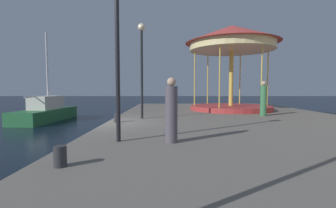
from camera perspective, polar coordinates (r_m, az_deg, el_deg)
ground_plane at (r=11.13m, az=-14.48°, el=-8.27°), size 120.00×120.00×0.00m
quay_dock at (r=11.23m, az=17.41°, el=-6.13°), size 12.19×25.65×0.80m
sailboat_green at (r=18.85m, az=-27.17°, el=-1.63°), size 2.33×5.70×6.22m
carousel at (r=17.28m, az=14.62°, el=12.96°), size 6.28×6.28×5.71m
lamp_post_mid_promenade at (r=6.99m, az=-12.13°, el=15.81°), size 0.36×0.36×4.34m
lamp_post_far_end at (r=12.01m, az=-6.46°, el=11.53°), size 0.36×0.36×4.61m
bollard_center at (r=10.82m, az=-12.21°, el=-3.20°), size 0.24×0.24×0.40m
bollard_south at (r=5.12m, az=-24.35°, el=-11.23°), size 0.24×0.24×0.40m
person_mid_promenade at (r=6.61m, az=0.60°, el=-1.95°), size 0.34×0.34×1.79m
person_near_carousel at (r=13.99m, az=21.44°, el=1.00°), size 0.34×0.34×1.88m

